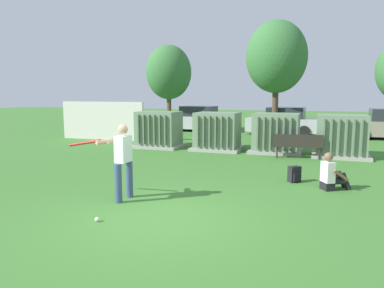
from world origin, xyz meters
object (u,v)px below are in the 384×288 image
object	(u,v)px
transformer_east	(341,137)
transformer_mid_west	(217,132)
transformer_mid_east	(276,134)
batter	(121,158)
backpack	(295,174)
transformer_west	(159,130)
seated_spectator	(331,175)
sports_ball	(97,219)
parked_car_left_of_center	(284,122)
park_bench	(298,144)
parked_car_leftmost	(197,119)

from	to	relation	value
transformer_east	transformer_mid_west	bearing A→B (deg)	178.37
transformer_mid_east	batter	size ratio (longest dim) A/B	1.21
transformer_mid_west	backpack	xyz separation A→B (m)	(3.57, -4.95, -0.57)
transformer_west	transformer_mid_east	size ratio (longest dim) A/B	1.00
seated_spectator	backpack	distance (m)	1.09
sports_ball	parked_car_left_of_center	bearing A→B (deg)	83.54
park_bench	batter	size ratio (longest dim) A/B	1.05
sports_ball	backpack	bearing A→B (deg)	53.76
parked_car_left_of_center	sports_ball	bearing A→B (deg)	-96.46
transformer_mid_west	park_bench	xyz separation A→B (m)	(3.42, -1.05, -0.25)
transformer_east	parked_car_leftmost	xyz separation A→B (m)	(-8.35, 7.55, -0.04)
transformer_west	parked_car_leftmost	world-z (taller)	same
transformer_east	parked_car_left_of_center	world-z (taller)	same
sports_ball	transformer_mid_east	bearing A→B (deg)	76.92
transformer_west	park_bench	world-z (taller)	transformer_west
transformer_mid_east	park_bench	bearing A→B (deg)	-50.61
transformer_east	park_bench	world-z (taller)	transformer_east
transformer_east	backpack	xyz separation A→B (m)	(-1.39, -4.81, -0.57)
transformer_west	transformer_mid_west	world-z (taller)	same
parked_car_leftmost	parked_car_left_of_center	xyz separation A→B (m)	(5.52, -0.29, 0.00)
transformer_mid_east	backpack	world-z (taller)	transformer_mid_east
transformer_mid_east	transformer_west	bearing A→B (deg)	-178.10
transformer_west	transformer_mid_west	xyz separation A→B (m)	(2.72, 0.06, 0.00)
transformer_mid_west	transformer_mid_east	xyz separation A→B (m)	(2.47, 0.11, 0.00)
transformer_mid_east	backpack	bearing A→B (deg)	-77.75
transformer_east	parked_car_left_of_center	bearing A→B (deg)	111.32
park_bench	backpack	xyz separation A→B (m)	(0.15, -3.90, -0.32)
transformer_mid_west	seated_spectator	world-z (taller)	transformer_mid_west
transformer_mid_east	batter	world-z (taller)	batter
parked_car_leftmost	transformer_mid_west	bearing A→B (deg)	-65.40
transformer_mid_west	transformer_east	size ratio (longest dim) A/B	1.00
batter	parked_car_leftmost	world-z (taller)	batter
seated_spectator	parked_car_left_of_center	distance (m)	12.84
seated_spectator	transformer_east	bearing A→B (deg)	85.09
batter	transformer_mid_west	bearing A→B (deg)	89.56
transformer_mid_west	sports_ball	distance (m)	9.52
transformer_west	batter	distance (m)	8.38
transformer_mid_east	seated_spectator	size ratio (longest dim) A/B	2.18
transformer_west	sports_ball	bearing A→B (deg)	-72.53
transformer_mid_west	batter	distance (m)	8.01
transformer_west	backpack	xyz separation A→B (m)	(6.29, -4.88, -0.57)
park_bench	parked_car_leftmost	distance (m)	10.87
transformer_east	parked_car_left_of_center	size ratio (longest dim) A/B	0.49
transformer_west	sports_ball	xyz separation A→B (m)	(2.97, -9.42, -0.74)
transformer_east	park_bench	xyz separation A→B (m)	(-1.54, -0.91, -0.25)
transformer_west	transformer_mid_east	xyz separation A→B (m)	(5.20, 0.17, 0.00)
seated_spectator	transformer_west	bearing A→B (deg)	143.10
transformer_mid_east	backpack	xyz separation A→B (m)	(1.10, -5.06, -0.57)
backpack	parked_car_leftmost	distance (m)	14.20
park_bench	batter	xyz separation A→B (m)	(-3.48, -6.96, 0.44)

